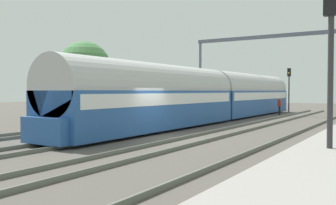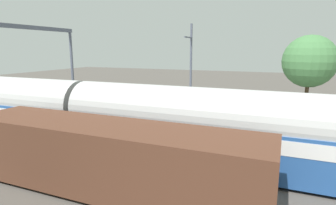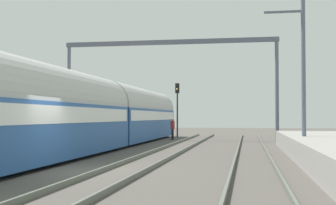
{
  "view_description": "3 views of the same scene",
  "coord_description": "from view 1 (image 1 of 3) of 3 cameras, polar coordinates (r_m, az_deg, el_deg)",
  "views": [
    {
      "loc": [
        10.26,
        -15.9,
        2.33
      ],
      "look_at": [
        -2.09,
        4.03,
        1.62
      ],
      "focal_mm": 40.13,
      "sensor_mm": 36.0,
      "label": 1
    },
    {
      "loc": [
        -15.33,
        -0.26,
        5.85
      ],
      "look_at": [
        0.55,
        6.4,
        2.55
      ],
      "focal_mm": 30.05,
      "sensor_mm": 36.0,
      "label": 2
    },
    {
      "loc": [
        6.06,
        -14.54,
        1.82
      ],
      "look_at": [
        -1.05,
        26.31,
        3.11
      ],
      "focal_mm": 48.83,
      "sensor_mm": 36.0,
      "label": 3
    }
  ],
  "objects": [
    {
      "name": "ground",
      "position": [
        19.06,
        -1.03,
        -5.28
      ],
      "size": [
        120.0,
        120.0,
        0.0
      ],
      "primitive_type": "plane",
      "color": "#524D47"
    },
    {
      "name": "track_west",
      "position": [
        20.26,
        -6.03,
        -4.65
      ],
      "size": [
        1.51,
        60.0,
        0.16
      ],
      "color": "#5F6358",
      "rests_on": "ground"
    },
    {
      "name": "track_far_east",
      "position": [
        16.54,
        17.66,
        -6.16
      ],
      "size": [
        1.52,
        60.0,
        0.16
      ],
      "color": "#5F6358",
      "rests_on": "ground"
    },
    {
      "name": "track_east",
      "position": [
        18.01,
        4.59,
        -5.44
      ],
      "size": [
        1.51,
        60.0,
        0.16
      ],
      "color": "#5F6358",
      "rests_on": "ground"
    },
    {
      "name": "catenary_gantry",
      "position": [
        38.14,
        16.17,
        7.09
      ],
      "size": [
        16.95,
        0.28,
        7.86
      ],
      "color": "slate",
      "rests_on": "ground"
    },
    {
      "name": "railway_signal_near",
      "position": [
        10.24,
        23.49,
        6.85
      ],
      "size": [
        0.36,
        0.3,
        5.11
      ],
      "color": "#2D2D33",
      "rests_on": "ground"
    },
    {
      "name": "person_crossing",
      "position": [
        38.1,
        16.58,
        -0.28
      ],
      "size": [
        0.27,
        0.42,
        1.73
      ],
      "rotation": [
        0.0,
        0.0,
        4.64
      ],
      "color": "black",
      "rests_on": "ground"
    },
    {
      "name": "tree_west_background",
      "position": [
        35.43,
        -12.58,
        5.16
      ],
      "size": [
        4.86,
        4.86,
        6.91
      ],
      "color": "#4C3826",
      "rests_on": "ground"
    },
    {
      "name": "passenger_train",
      "position": [
        29.43,
        6.98,
        1.03
      ],
      "size": [
        2.93,
        32.85,
        3.82
      ],
      "color": "#28569E",
      "rests_on": "ground"
    },
    {
      "name": "railway_signal_far",
      "position": [
        43.41,
        17.9,
        2.69
      ],
      "size": [
        0.36,
        0.3,
        4.84
      ],
      "color": "#2D2D33",
      "rests_on": "ground"
    },
    {
      "name": "track_far_west",
      "position": [
        23.04,
        -14.29,
        -3.92
      ],
      "size": [
        1.52,
        60.0,
        0.16
      ],
      "color": "#5F6358",
      "rests_on": "ground"
    },
    {
      "name": "freight_car",
      "position": [
        27.62,
        -4.99,
        -0.05
      ],
      "size": [
        2.8,
        13.0,
        2.7
      ],
      "color": "#563323",
      "rests_on": "ground"
    }
  ]
}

